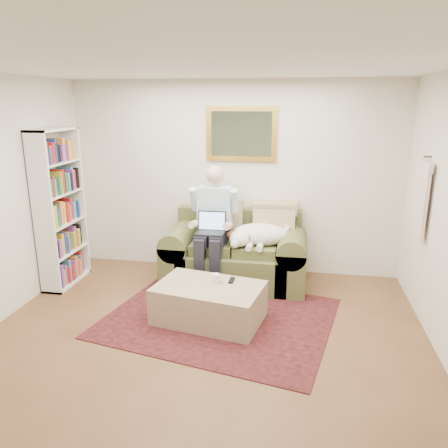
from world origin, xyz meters
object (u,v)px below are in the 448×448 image
(laptop, at_px, (211,227))
(ottoman, at_px, (209,303))
(sofa, at_px, (235,259))
(seated_man, at_px, (212,228))
(sleeping_dog, at_px, (260,234))
(bookshelf, at_px, (60,209))
(coffee_mug, at_px, (216,278))

(laptop, height_order, ottoman, laptop)
(laptop, bearing_deg, sofa, 41.02)
(seated_man, bearing_deg, sofa, 31.45)
(sofa, distance_m, seated_man, 0.56)
(sleeping_dog, bearing_deg, bookshelf, -172.95)
(seated_man, relative_size, bookshelf, 0.77)
(laptop, height_order, bookshelf, bookshelf)
(sleeping_dog, distance_m, coffee_mug, 1.03)
(sofa, distance_m, ottoman, 1.13)
(sofa, height_order, sleeping_dog, sofa)
(sofa, relative_size, seated_man, 1.19)
(sofa, xyz_separation_m, laptop, (-0.27, -0.24, 0.49))
(laptop, xyz_separation_m, ottoman, (0.15, -0.88, -0.60))
(sleeping_dog, xyz_separation_m, coffee_mug, (-0.39, -0.93, -0.24))
(sofa, relative_size, sleeping_dog, 2.43)
(seated_man, xyz_separation_m, sleeping_dog, (0.60, 0.08, -0.07))
(seated_man, bearing_deg, laptop, -90.00)
(sofa, height_order, laptop, laptop)
(sofa, bearing_deg, ottoman, -96.10)
(seated_man, bearing_deg, bookshelf, -172.97)
(sleeping_dog, distance_m, ottoman, 1.22)
(sofa, height_order, seated_man, seated_man)
(coffee_mug, bearing_deg, sofa, 86.55)
(seated_man, xyz_separation_m, ottoman, (0.15, -0.95, -0.56))
(sofa, bearing_deg, bookshelf, -169.56)
(laptop, bearing_deg, sleeping_dog, 13.64)
(bookshelf, bearing_deg, sleeping_dog, 7.05)
(sofa, xyz_separation_m, sleeping_dog, (0.33, -0.09, 0.38))
(ottoman, relative_size, coffee_mug, 11.24)
(sofa, xyz_separation_m, coffee_mug, (-0.06, -1.02, 0.14))
(ottoman, bearing_deg, coffee_mug, 58.32)
(ottoman, distance_m, bookshelf, 2.34)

